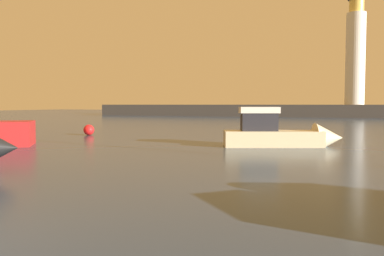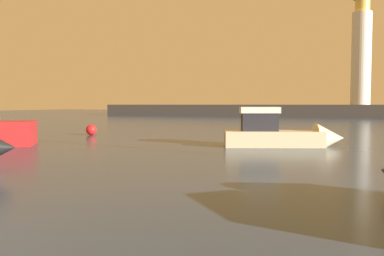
{
  "view_description": "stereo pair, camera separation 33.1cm",
  "coord_description": "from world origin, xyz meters",
  "views": [
    {
      "loc": [
        6.49,
        -2.66,
        2.16
      ],
      "look_at": [
        -0.42,
        15.94,
        1.0
      ],
      "focal_mm": 37.67,
      "sensor_mm": 36.0,
      "label": 1
    },
    {
      "loc": [
        6.8,
        -2.55,
        2.16
      ],
      "look_at": [
        -0.42,
        15.94,
        1.0
      ],
      "focal_mm": 37.67,
      "sensor_mm": 36.0,
      "label": 2
    }
  ],
  "objects": [
    {
      "name": "motorboat_2",
      "position": [
        3.82,
        18.44,
        0.62
      ],
      "size": [
        6.28,
        3.56,
        2.36
      ],
      "color": "beige",
      "rests_on": "ground_plane"
    },
    {
      "name": "breakwater",
      "position": [
        0.0,
        67.8,
        1.07
      ],
      "size": [
        75.81,
        4.1,
        2.13
      ],
      "primitive_type": "cube",
      "color": "#423F3D",
      "rests_on": "ground_plane"
    },
    {
      "name": "lighthouse",
      "position": [
        8.45,
        67.8,
        10.62
      ],
      "size": [
        3.02,
        3.02,
        17.93
      ],
      "color": "silver",
      "rests_on": "breakwater"
    },
    {
      "name": "ground_plane",
      "position": [
        0.0,
        33.9,
        0.0
      ],
      "size": [
        220.0,
        220.0,
        0.0
      ],
      "primitive_type": "plane",
      "color": "#2D3D51"
    },
    {
      "name": "mooring_buoy",
      "position": [
        -10.18,
        21.34,
        0.37
      ],
      "size": [
        0.75,
        0.75,
        0.75
      ],
      "primitive_type": "sphere",
      "color": "red",
      "rests_on": "ground_plane"
    }
  ]
}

